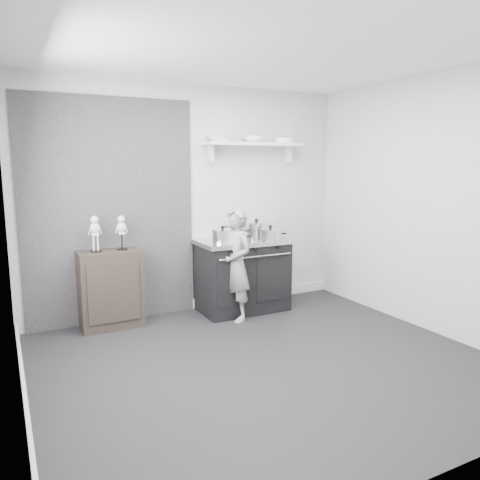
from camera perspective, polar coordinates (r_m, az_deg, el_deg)
name	(u,v)px	position (r m, az deg, el deg)	size (l,w,h in m)	color
ground	(265,363)	(4.39, 3.11, -14.69)	(4.00, 4.00, 0.00)	black
room_shell	(250,181)	(4.10, 1.17, 7.26)	(4.02, 3.62, 2.71)	beige
wall_shelf	(254,145)	(5.87, 1.73, 11.50)	(1.30, 0.26, 0.24)	silver
stove	(242,274)	(5.72, 0.29, -4.22)	(1.10, 0.69, 0.88)	black
side_cabinet	(110,289)	(5.34, -15.54, -5.77)	(0.66, 0.38, 0.85)	black
child	(236,265)	(5.32, -0.51, -3.02)	(0.47, 0.31, 1.30)	gray
pot_front_left	(223,236)	(5.38, -2.13, 0.52)	(0.33, 0.25, 0.20)	silver
pot_back_left	(232,231)	(5.69, -0.93, 1.07)	(0.34, 0.25, 0.21)	silver
pot_back_right	(256,229)	(5.85, 2.01, 1.35)	(0.35, 0.27, 0.22)	silver
pot_front_right	(270,234)	(5.61, 3.72, 0.74)	(0.35, 0.27, 0.17)	silver
pot_front_center	(238,237)	(5.44, -0.30, 0.42)	(0.26, 0.17, 0.15)	silver
skeleton_full	(95,231)	(5.19, -17.25, 1.04)	(0.13, 0.08, 0.45)	beige
skeleton_torso	(122,230)	(5.24, -14.24, 1.18)	(0.12, 0.08, 0.43)	beige
bowl_large	(220,138)	(5.66, -2.41, 12.29)	(0.31, 0.31, 0.08)	white
bowl_small	(253,139)	(5.86, 1.62, 12.18)	(0.24, 0.24, 0.07)	white
plate_stack	(284,141)	(6.08, 5.39, 11.97)	(0.25, 0.25, 0.06)	white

